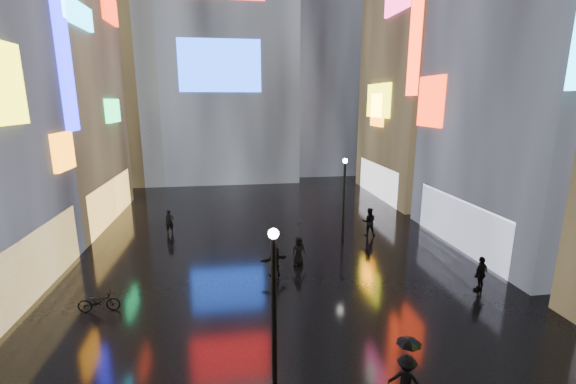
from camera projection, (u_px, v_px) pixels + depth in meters
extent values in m
plane|color=black|center=(269.00, 240.00, 24.52)|extent=(140.00, 140.00, 0.00)
cube|color=#FFC659|center=(30.00, 268.00, 16.79)|extent=(0.20, 10.00, 3.00)
cube|color=orange|center=(63.00, 152.00, 19.94)|extent=(0.25, 2.24, 1.94)
cube|color=#1118E0|center=(64.00, 55.00, 20.42)|extent=(0.25, 1.40, 8.00)
cube|color=black|center=(18.00, 64.00, 25.44)|extent=(10.00, 12.00, 22.00)
cube|color=#FFC659|center=(111.00, 200.00, 28.34)|extent=(0.20, 10.00, 3.00)
cube|color=#16CA5F|center=(113.00, 111.00, 28.65)|extent=(0.25, 3.00, 1.71)
cube|color=#16A1D5|center=(76.00, 13.00, 22.33)|extent=(0.25, 4.84, 1.37)
cube|color=red|center=(110.00, 9.00, 28.76)|extent=(0.25, 3.32, 1.94)
cube|color=white|center=(460.00, 224.00, 22.89)|extent=(0.20, 9.00, 3.00)
cube|color=red|center=(431.00, 102.00, 25.20)|extent=(0.25, 2.99, 3.26)
cube|color=red|center=(417.00, 22.00, 26.72)|extent=(0.25, 1.40, 10.00)
cube|color=black|center=(440.00, 37.00, 33.24)|extent=(10.00, 12.00, 28.00)
cube|color=white|center=(378.00, 180.00, 35.40)|extent=(0.20, 9.00, 3.00)
cube|color=yellow|center=(378.00, 101.00, 34.03)|extent=(0.25, 4.92, 2.91)
cube|color=orange|center=(377.00, 110.00, 34.33)|extent=(0.25, 2.63, 2.87)
cube|color=#194CFF|center=(220.00, 66.00, 37.59)|extent=(8.00, 0.20, 5.00)
cube|color=black|center=(319.00, 31.00, 46.93)|extent=(12.00, 12.00, 34.00)
cube|color=black|center=(115.00, 59.00, 40.67)|extent=(10.00, 10.00, 26.00)
cylinder|color=black|center=(274.00, 317.00, 11.18)|extent=(0.16, 0.16, 5.00)
sphere|color=white|center=(273.00, 234.00, 10.59)|extent=(0.30, 0.30, 0.30)
cylinder|color=black|center=(344.00, 201.00, 24.07)|extent=(0.16, 0.16, 5.00)
sphere|color=white|center=(345.00, 161.00, 23.49)|extent=(0.30, 0.30, 0.30)
imported|color=black|center=(406.00, 380.00, 11.09)|extent=(1.15, 0.99, 1.55)
imported|color=black|center=(481.00, 274.00, 17.76)|extent=(1.06, 0.80, 1.67)
imported|color=black|center=(299.00, 251.00, 20.63)|extent=(0.84, 0.62, 1.56)
imported|color=black|center=(275.00, 261.00, 19.32)|extent=(1.50, 0.86, 1.54)
imported|color=black|center=(170.00, 222.00, 25.52)|extent=(0.69, 0.58, 1.60)
imported|color=black|center=(369.00, 222.00, 25.12)|extent=(1.05, 0.90, 1.86)
imported|color=black|center=(409.00, 347.00, 10.85)|extent=(0.81, 0.81, 0.60)
imported|color=black|center=(299.00, 230.00, 20.35)|extent=(1.06, 1.08, 0.85)
imported|color=black|center=(99.00, 302.00, 16.07)|extent=(1.70, 0.62, 0.89)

